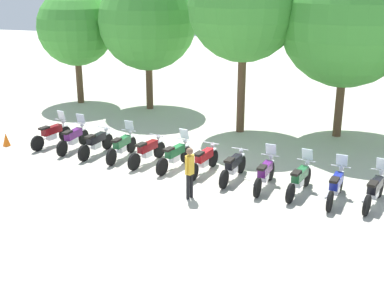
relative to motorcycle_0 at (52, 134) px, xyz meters
The scene contains 19 objects.
ground_plane 6.42m from the motorcycle_0, 11.07° to the right, with size 80.00×80.00×0.00m, color #BCB7A8.
motorcycle_0 is the anchor object (origin of this frame).
motorcycle_1 1.16m from the motorcycle_0, 12.31° to the right, with size 0.62×2.19×1.37m.
motorcycle_2 2.34m from the motorcycle_0, 12.51° to the right, with size 0.70×2.18×0.99m.
motorcycle_3 3.47m from the motorcycle_0, ahead, with size 0.63×2.19×1.37m.
motorcycle_4 4.65m from the motorcycle_0, 10.45° to the right, with size 0.84×2.13×0.99m.
motorcycle_5 5.81m from the motorcycle_0, 10.16° to the right, with size 0.83×2.13×1.37m.
motorcycle_6 6.95m from the motorcycle_0, ahead, with size 0.76×2.16×0.99m.
motorcycle_7 8.14m from the motorcycle_0, 10.69° to the right, with size 0.73×2.17×0.99m.
motorcycle_8 9.33m from the motorcycle_0, 11.50° to the right, with size 0.67×2.18×1.37m.
motorcycle_9 10.48m from the motorcycle_0, 11.07° to the right, with size 0.80×2.15×1.37m.
motorcycle_10 11.65m from the motorcycle_0, 11.16° to the right, with size 0.72×2.17×1.37m.
motorcycle_11 12.77m from the motorcycle_0, 10.12° to the right, with size 0.85×2.13×1.37m.
person_0 7.77m from the motorcycle_0, 25.74° to the right, with size 0.29×0.40×1.70m.
tree_0 8.22m from the motorcycle_0, 109.42° to the left, with size 4.06×4.06×6.13m.
tree_1 8.13m from the motorcycle_0, 76.16° to the left, with size 4.96×4.96×7.02m.
tree_2 9.64m from the motorcycle_0, 30.48° to the left, with size 4.76×4.76×7.92m.
tree_3 13.06m from the motorcycle_0, 22.68° to the left, with size 5.58×5.58×7.81m.
traffic_cone 1.92m from the motorcycle_0, 161.92° to the right, with size 0.32×0.32×0.55m, color orange.
Camera 1 is at (4.96, -16.19, 6.79)m, focal length 47.15 mm.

